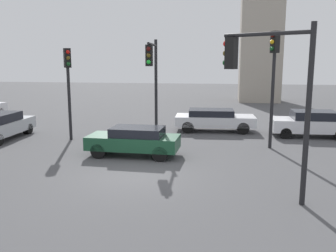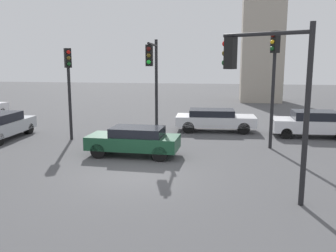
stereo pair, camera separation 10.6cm
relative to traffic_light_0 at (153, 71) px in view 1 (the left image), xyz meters
name	(u,v)px [view 1 (the left image)]	position (x,y,z in m)	size (l,w,h in m)	color
ground_plane	(134,175)	(0.36, -5.62, -3.71)	(109.88, 109.88, 0.00)	#4C4C4F
traffic_light_0	(153,71)	(0.00, 0.00, 0.00)	(0.37, 2.69, 5.32)	black
traffic_light_2	(68,76)	(-4.52, -0.06, -0.31)	(0.45, 0.48, 4.85)	black
traffic_light_3	(268,78)	(4.90, -6.93, 0.00)	(2.54, 1.54, 5.28)	black
traffic_light_4	(273,68)	(5.88, -0.39, 0.15)	(0.48, 0.46, 5.57)	black
car_2	(214,119)	(3.05, 3.57, -2.98)	(4.82, 2.15, 1.33)	silver
car_4	(134,140)	(-0.31, -2.83, -3.00)	(4.11, 1.80, 1.31)	#19472D
car_6	(310,123)	(8.44, 2.81, -2.95)	(4.19, 1.98, 1.45)	silver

